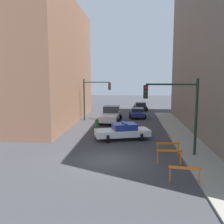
% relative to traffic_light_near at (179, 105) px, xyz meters
% --- Properties ---
extents(ground_plane, '(120.00, 120.00, 0.00)m').
position_rel_traffic_light_near_xyz_m(ground_plane, '(-4.73, -1.38, -3.53)').
color(ground_plane, '#38383D').
extents(sidewalk_right, '(2.40, 44.00, 0.12)m').
position_rel_traffic_light_near_xyz_m(sidewalk_right, '(1.47, -1.38, -3.47)').
color(sidewalk_right, gray).
rests_on(sidewalk_right, ground_plane).
extents(building_corner_left, '(14.00, 20.00, 14.16)m').
position_rel_traffic_light_near_xyz_m(building_corner_left, '(-16.73, 12.62, 3.55)').
color(building_corner_left, '#93664C').
rests_on(building_corner_left, ground_plane).
extents(traffic_light_near, '(3.64, 0.35, 5.20)m').
position_rel_traffic_light_near_xyz_m(traffic_light_near, '(0.00, 0.00, 0.00)').
color(traffic_light_near, black).
rests_on(traffic_light_near, sidewalk_right).
extents(traffic_light_far, '(3.44, 0.35, 5.20)m').
position_rel_traffic_light_near_xyz_m(traffic_light_far, '(-8.03, 13.81, -0.13)').
color(traffic_light_far, black).
rests_on(traffic_light_far, ground_plane).
extents(police_car, '(5.03, 3.15, 1.52)m').
position_rel_traffic_light_near_xyz_m(police_car, '(-3.92, 4.39, -2.81)').
color(police_car, white).
rests_on(police_car, ground_plane).
extents(white_truck, '(2.78, 5.48, 1.90)m').
position_rel_traffic_light_near_xyz_m(white_truck, '(-5.72, 12.66, -2.62)').
color(white_truck, silver).
rests_on(white_truck, ground_plane).
extents(parked_car_near, '(2.28, 4.30, 1.31)m').
position_rel_traffic_light_near_xyz_m(parked_car_near, '(-2.40, 16.58, -2.86)').
color(parked_car_near, navy).
rests_on(parked_car_near, ground_plane).
extents(parked_car_mid, '(2.42, 4.38, 1.31)m').
position_rel_traffic_light_near_xyz_m(parked_car_mid, '(-1.76, 24.25, -2.86)').
color(parked_car_mid, black).
rests_on(parked_car_mid, ground_plane).
extents(pedestrian_crossing, '(0.42, 0.42, 1.66)m').
position_rel_traffic_light_near_xyz_m(pedestrian_crossing, '(-6.39, 5.71, -2.67)').
color(pedestrian_crossing, '#474C66').
rests_on(pedestrian_crossing, ground_plane).
extents(barrier_front, '(1.59, 0.40, 0.90)m').
position_rel_traffic_light_near_xyz_m(barrier_front, '(-0.43, -4.58, -2.91)').
color(barrier_front, orange).
rests_on(barrier_front, ground_plane).
extents(barrier_mid, '(1.60, 0.20, 0.90)m').
position_rel_traffic_light_near_xyz_m(barrier_mid, '(-0.78, -1.58, -2.91)').
color(barrier_mid, orange).
rests_on(barrier_mid, ground_plane).
extents(barrier_back, '(1.60, 0.29, 0.90)m').
position_rel_traffic_light_near_xyz_m(barrier_back, '(-0.61, 0.18, -2.91)').
color(barrier_back, orange).
rests_on(barrier_back, ground_plane).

